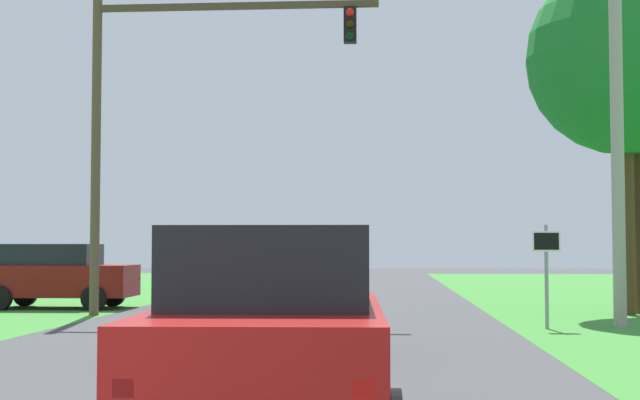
# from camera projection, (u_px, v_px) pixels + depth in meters

# --- Properties ---
(ground_plane) EXTENTS (120.00, 120.00, 0.00)m
(ground_plane) POSITION_uv_depth(u_px,v_px,m) (246.00, 356.00, 14.60)
(ground_plane) COLOR #424244
(red_suv_near) EXTENTS (2.22, 4.48, 1.91)m
(red_suv_near) POSITION_uv_depth(u_px,v_px,m) (274.00, 331.00, 8.09)
(red_suv_near) COLOR #9E1411
(red_suv_near) RESTS_ON ground_plane
(pickup_truck_lead) EXTENTS (2.20, 4.84, 1.97)m
(pickup_truck_lead) POSITION_uv_depth(u_px,v_px,m) (267.00, 293.00, 14.73)
(pickup_truck_lead) COLOR #4C515B
(pickup_truck_lead) RESTS_ON ground_plane
(traffic_light) EXTENTS (7.39, 0.40, 8.50)m
(traffic_light) POSITION_uv_depth(u_px,v_px,m) (165.00, 98.00, 23.46)
(traffic_light) COLOR brown
(traffic_light) RESTS_ON ground_plane
(keep_moving_sign) EXTENTS (0.60, 0.09, 2.21)m
(keep_moving_sign) POSITION_uv_depth(u_px,v_px,m) (546.00, 262.00, 19.47)
(keep_moving_sign) COLOR gray
(keep_moving_sign) RESTS_ON ground_plane
(oak_tree_right) EXTENTS (5.00, 5.00, 9.79)m
(oak_tree_right) POSITION_uv_depth(u_px,v_px,m) (638.00, 37.00, 24.14)
(oak_tree_right) COLOR #4C351E
(oak_tree_right) RESTS_ON ground_plane
(crossing_suv_far) EXTENTS (4.27, 2.17, 1.82)m
(crossing_suv_far) POSITION_uv_depth(u_px,v_px,m) (57.00, 275.00, 25.96)
(crossing_suv_far) COLOR maroon
(crossing_suv_far) RESTS_ON ground_plane
(utility_pole_right) EXTENTS (0.28, 0.28, 8.23)m
(utility_pole_right) POSITION_uv_depth(u_px,v_px,m) (617.00, 138.00, 20.00)
(utility_pole_right) COLOR #9E998E
(utility_pole_right) RESTS_ON ground_plane
(extra_tree_1) EXTENTS (5.05, 5.05, 9.17)m
(extra_tree_1) POSITION_uv_depth(u_px,v_px,m) (625.00, 58.00, 23.76)
(extra_tree_1) COLOR #4C351E
(extra_tree_1) RESTS_ON ground_plane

